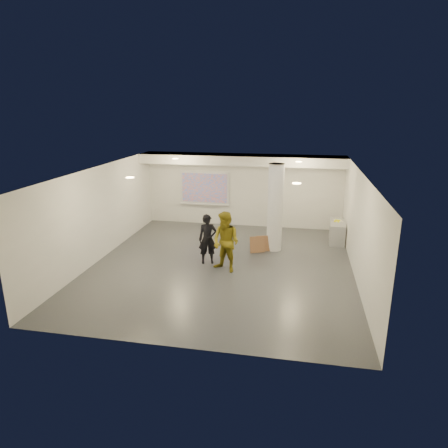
% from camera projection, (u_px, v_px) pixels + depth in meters
% --- Properties ---
extents(floor, '(8.00, 9.00, 0.01)m').
position_uv_depth(floor, '(222.00, 266.00, 12.53)').
color(floor, '#393C40').
rests_on(floor, ground).
extents(ceiling, '(8.00, 9.00, 0.01)m').
position_uv_depth(ceiling, '(221.00, 171.00, 11.67)').
color(ceiling, white).
rests_on(ceiling, floor).
extents(wall_back, '(8.00, 0.01, 3.00)m').
position_uv_depth(wall_back, '(243.00, 190.00, 16.33)').
color(wall_back, silver).
rests_on(wall_back, floor).
extents(wall_front, '(8.00, 0.01, 3.00)m').
position_uv_depth(wall_front, '(177.00, 281.00, 7.86)').
color(wall_front, silver).
rests_on(wall_front, floor).
extents(wall_left, '(0.01, 9.00, 3.00)m').
position_uv_depth(wall_left, '(100.00, 213.00, 12.82)').
color(wall_left, silver).
rests_on(wall_left, floor).
extents(wall_right, '(0.01, 9.00, 3.00)m').
position_uv_depth(wall_right, '(359.00, 227.00, 11.37)').
color(wall_right, silver).
rests_on(wall_right, floor).
extents(soffit_band, '(8.00, 1.10, 0.36)m').
position_uv_depth(soffit_band, '(241.00, 160.00, 15.44)').
color(soffit_band, silver).
rests_on(soffit_band, ceiling).
extents(downlight_nw, '(0.22, 0.22, 0.02)m').
position_uv_depth(downlight_nw, '(175.00, 159.00, 14.43)').
color(downlight_nw, '#FFD994').
rests_on(downlight_nw, ceiling).
extents(downlight_ne, '(0.22, 0.22, 0.02)m').
position_uv_depth(downlight_ne, '(299.00, 162.00, 13.63)').
color(downlight_ne, '#FFD994').
rests_on(downlight_ne, ceiling).
extents(downlight_sw, '(0.22, 0.22, 0.02)m').
position_uv_depth(downlight_sw, '(130.00, 178.00, 10.66)').
color(downlight_sw, '#FFD994').
rests_on(downlight_sw, ceiling).
extents(downlight_se, '(0.22, 0.22, 0.02)m').
position_uv_depth(downlight_se, '(297.00, 183.00, 9.87)').
color(downlight_se, '#FFD994').
rests_on(downlight_se, ceiling).
extents(column, '(0.52, 0.52, 3.00)m').
position_uv_depth(column, '(275.00, 208.00, 13.52)').
color(column, silver).
rests_on(column, floor).
extents(projection_screen, '(2.10, 0.13, 1.42)m').
position_uv_depth(projection_screen, '(205.00, 188.00, 16.57)').
color(projection_screen, silver).
rests_on(projection_screen, wall_back).
extents(credenza, '(0.61, 1.33, 0.76)m').
position_uv_depth(credenza, '(337.00, 232.00, 14.63)').
color(credenza, gray).
rests_on(credenza, floor).
extents(papers_stack, '(0.36, 0.41, 0.02)m').
position_uv_depth(papers_stack, '(338.00, 221.00, 14.65)').
color(papers_stack, silver).
rests_on(papers_stack, credenza).
extents(postit_pad, '(0.27, 0.31, 0.03)m').
position_uv_depth(postit_pad, '(337.00, 221.00, 14.61)').
color(postit_pad, '#EDEC02').
rests_on(postit_pad, credenza).
extents(cardboard_back, '(0.54, 0.36, 0.56)m').
position_uv_depth(cardboard_back, '(257.00, 244.00, 13.59)').
color(cardboard_back, brown).
rests_on(cardboard_back, floor).
extents(cardboard_front, '(0.52, 0.28, 0.54)m').
position_uv_depth(cardboard_front, '(264.00, 243.00, 13.72)').
color(cardboard_front, brown).
rests_on(cardboard_front, floor).
extents(woman, '(0.67, 0.54, 1.58)m').
position_uv_depth(woman, '(208.00, 239.00, 12.54)').
color(woman, black).
rests_on(woman, floor).
extents(man, '(1.11, 1.02, 1.84)m').
position_uv_depth(man, '(226.00, 242.00, 11.89)').
color(man, olive).
rests_on(man, floor).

